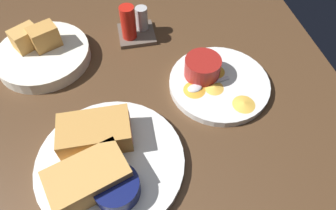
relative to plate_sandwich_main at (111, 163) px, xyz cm
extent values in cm
cube|color=#4C331E|center=(-1.92, 5.96, -2.30)|extent=(110.00, 110.00, 3.00)
cylinder|color=silver|center=(0.00, 0.00, 0.00)|extent=(27.00, 27.00, 1.60)
cube|color=#C68C42|center=(-1.51, 4.90, 3.20)|extent=(13.12, 7.81, 4.80)
cube|color=#DB938E|center=(-1.51, 4.90, 3.20)|extent=(13.37, 7.20, 0.80)
cube|color=tan|center=(-3.49, -3.76, 3.20)|extent=(14.77, 11.44, 4.80)
cube|color=#DB938E|center=(-3.49, -3.76, 3.20)|extent=(14.82, 10.95, 0.80)
cylinder|color=#0C144C|center=(0.85, -6.01, 2.44)|extent=(7.80, 7.80, 3.29)
cylinder|color=black|center=(0.85, -6.01, 3.69)|extent=(6.39, 6.39, 0.60)
cube|color=silver|center=(0.87, 4.13, 1.05)|extent=(0.81, 5.50, 0.40)
ellipsoid|color=silver|center=(0.86, -1.37, 1.20)|extent=(2.20, 3.20, 0.80)
cylinder|color=silver|center=(25.11, 14.43, 0.00)|extent=(22.02, 22.02, 1.60)
cylinder|color=maroon|center=(21.80, 17.19, 2.99)|extent=(7.85, 7.85, 4.39)
cylinder|color=olive|center=(21.80, 17.19, 4.79)|extent=(6.43, 6.43, 0.60)
cube|color=silver|center=(24.56, 14.33, 1.05)|extent=(5.55, 1.86, 0.40)
ellipsoid|color=silver|center=(19.17, 13.25, 1.20)|extent=(3.57, 2.78, 0.80)
cone|color=gold|center=(24.91, 17.38, 1.10)|extent=(6.10, 6.10, 0.60)
cone|color=gold|center=(23.37, 12.79, 1.10)|extent=(5.92, 5.92, 0.60)
cone|color=gold|center=(28.09, 7.33, 1.10)|extent=(5.37, 5.37, 0.60)
cone|color=gold|center=(19.09, 13.09, 1.10)|extent=(6.50, 6.50, 0.60)
cylinder|color=silver|center=(-13.06, 30.45, 0.70)|extent=(21.54, 21.54, 3.00)
cube|color=#C68C42|center=(-11.65, 32.05, 4.74)|extent=(7.30, 6.54, 5.09)
cube|color=tan|center=(-15.84, 32.68, 4.55)|extent=(7.43, 6.97, 4.70)
cube|color=brown|center=(9.54, 34.99, -0.30)|extent=(9.00, 9.00, 1.00)
cylinder|color=red|center=(7.74, 33.79, 4.45)|extent=(3.60, 3.60, 8.50)
cylinder|color=#B2B2B2|center=(11.34, 36.39, 3.20)|extent=(3.00, 3.00, 6.00)
camera|label=1|loc=(5.42, -26.23, 50.10)|focal=32.16mm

